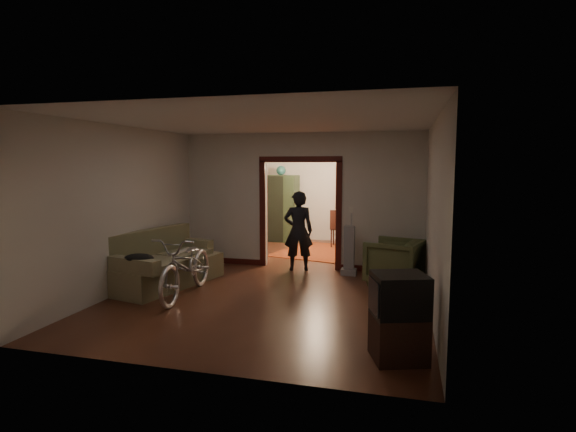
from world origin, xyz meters
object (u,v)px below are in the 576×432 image
(armchair, at_px, (394,262))
(desk, at_px, (367,233))
(person, at_px, (298,231))
(locker, at_px, (281,208))
(sofa, at_px, (166,258))
(bicycle, at_px, (187,266))

(armchair, distance_m, desk, 3.77)
(person, height_order, locker, locker)
(locker, xyz_separation_m, desk, (2.43, -0.27, -0.56))
(armchair, bearing_deg, locker, -125.02)
(sofa, xyz_separation_m, desk, (3.17, 4.76, -0.12))
(armchair, xyz_separation_m, locker, (-3.20, 3.96, 0.52))
(bicycle, xyz_separation_m, armchair, (3.26, 1.60, -0.10))
(bicycle, relative_size, person, 1.20)
(sofa, distance_m, armchair, 4.09)
(locker, bearing_deg, bicycle, -84.66)
(sofa, distance_m, desk, 5.72)
(sofa, bearing_deg, person, 53.19)
(armchair, bearing_deg, person, -92.51)
(desk, bearing_deg, person, -101.38)
(sofa, distance_m, bicycle, 0.87)
(sofa, height_order, desk, sofa)
(sofa, height_order, locker, locker)
(locker, distance_m, desk, 2.51)
(bicycle, bearing_deg, desk, 60.22)
(person, xyz_separation_m, desk, (1.14, 3.05, -0.44))
(desk, bearing_deg, bicycle, -105.92)
(sofa, height_order, armchair, sofa)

